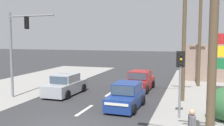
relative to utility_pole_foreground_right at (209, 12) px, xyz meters
name	(u,v)px	position (x,y,z in m)	size (l,w,h in m)	color
lane_dash_mid	(84,110)	(-6.43, 5.60, -5.00)	(0.20, 2.40, 0.01)	silver
lane_dash_far	(110,93)	(-6.43, 10.60, -5.00)	(0.20, 2.40, 0.01)	silver
utility_pole_foreground_right	(209,12)	(0.00, 0.00, 0.00)	(3.78, 0.58, 9.28)	brown
utility_pole_midground_right	(182,23)	(-1.18, 9.66, 0.21)	(3.78, 0.37, 9.69)	brown
utility_pole_background_right	(200,34)	(0.04, 15.52, -0.42)	(1.80, 0.26, 8.70)	brown
traffic_signal_mast	(17,44)	(-12.11, 7.11, -1.17)	(3.68, 0.46, 6.00)	slate
pedestal_signal_right_kerb	(180,73)	(-1.04, 5.72, -2.58)	(0.44, 0.31, 3.56)	slate
hatchback_kerbside_parked	(126,97)	(-4.22, 6.85, -4.30)	(1.89, 3.69, 1.53)	navy
sedan_oncoming_mid	(66,85)	(-9.48, 9.12, -4.30)	(1.97, 4.28, 1.56)	#A3A8AD
sedan_receding_far	(140,81)	(-4.51, 12.47, -4.30)	(1.99, 4.29, 1.56)	maroon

